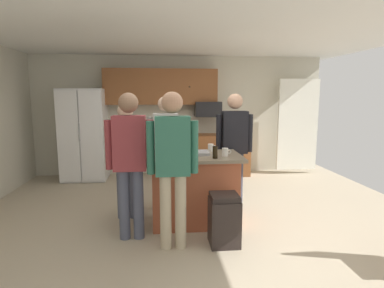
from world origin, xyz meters
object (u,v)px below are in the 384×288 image
(microwave_over_range, at_px, (208,109))
(person_guest_right, at_px, (234,142))
(person_host_foreground, at_px, (173,160))
(serving_tray, at_px, (193,153))
(person_guest_left, at_px, (166,143))
(mug_blue_stoneware, at_px, (211,148))
(mug_ceramic_white, at_px, (225,152))
(trash_bin, at_px, (224,220))
(person_elder_center, at_px, (127,153))
(refrigerator, at_px, (84,135))
(glass_stout_tall, at_px, (215,152))
(tumbler_amber, at_px, (195,154))
(person_guest_by_door, at_px, (130,156))
(kitchen_island, at_px, (194,188))
(glass_dark_ale, at_px, (169,150))

(microwave_over_range, xyz_separation_m, person_guest_right, (0.10, -2.07, -0.42))
(person_host_foreground, height_order, serving_tray, person_host_foreground)
(person_guest_left, bearing_deg, mug_blue_stoneware, 26.96)
(mug_ceramic_white, bearing_deg, trash_bin, -101.97)
(person_elder_center, bearing_deg, microwave_over_range, 72.92)
(refrigerator, distance_m, glass_stout_tall, 3.57)
(mug_blue_stoneware, bearing_deg, person_guest_right, 35.96)
(refrigerator, distance_m, mug_ceramic_white, 3.58)
(refrigerator, distance_m, person_elder_center, 2.50)
(person_host_foreground, bearing_deg, person_guest_right, -14.25)
(microwave_over_range, relative_size, tumbler_amber, 4.22)
(person_guest_by_door, height_order, serving_tray, person_guest_by_door)
(refrigerator, xyz_separation_m, serving_tray, (2.01, -2.46, 0.03))
(mug_blue_stoneware, bearing_deg, microwave_over_range, 82.60)
(microwave_over_range, height_order, person_guest_left, person_guest_left)
(refrigerator, xyz_separation_m, person_host_foreground, (1.71, -3.23, 0.10))
(mug_ceramic_white, bearing_deg, kitchen_island, 162.07)
(person_host_foreground, relative_size, glass_dark_ale, 14.56)
(glass_stout_tall, bearing_deg, person_host_foreground, -139.92)
(refrigerator, bearing_deg, mug_blue_stoneware, -44.41)
(microwave_over_range, relative_size, serving_tray, 1.27)
(person_elder_center, bearing_deg, tumbler_amber, -14.11)
(mug_blue_stoneware, bearing_deg, refrigerator, 135.59)
(person_guest_right, xyz_separation_m, glass_dark_ale, (-1.01, -0.46, -0.02))
(glass_stout_tall, xyz_separation_m, mug_blue_stoneware, (0.03, 0.51, -0.02))
(person_guest_left, height_order, trash_bin, person_guest_left)
(refrigerator, height_order, glass_dark_ale, refrigerator)
(kitchen_island, distance_m, mug_blue_stoneware, 0.64)
(microwave_over_range, xyz_separation_m, person_host_foreground, (-0.89, -3.35, -0.41))
(person_guest_left, height_order, tumbler_amber, person_guest_left)
(person_elder_center, xyz_separation_m, trash_bin, (1.20, -0.95, -0.64))
(refrigerator, bearing_deg, mug_ceramic_white, -47.36)
(microwave_over_range, height_order, glass_stout_tall, microwave_over_range)
(refrigerator, distance_m, person_host_foreground, 3.65)
(glass_stout_tall, bearing_deg, person_elder_center, 156.30)
(refrigerator, relative_size, kitchen_island, 1.49)
(person_guest_by_door, relative_size, person_elder_center, 1.08)
(person_guest_left, relative_size, serving_tray, 3.92)
(serving_tray, bearing_deg, kitchen_island, -65.94)
(kitchen_island, height_order, glass_dark_ale, glass_dark_ale)
(microwave_over_range, height_order, mug_blue_stoneware, microwave_over_range)
(glass_dark_ale, bearing_deg, mug_ceramic_white, -17.10)
(person_host_foreground, bearing_deg, person_guest_by_door, 82.67)
(person_host_foreground, bearing_deg, glass_stout_tall, -26.26)
(person_elder_center, distance_m, glass_stout_tall, 1.28)
(glass_stout_tall, xyz_separation_m, serving_tray, (-0.26, 0.30, -0.06))
(glass_stout_tall, bearing_deg, mug_blue_stoneware, 86.79)
(microwave_over_range, height_order, person_guest_right, person_guest_right)
(microwave_over_range, bearing_deg, refrigerator, -177.40)
(kitchen_island, relative_size, serving_tray, 2.87)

